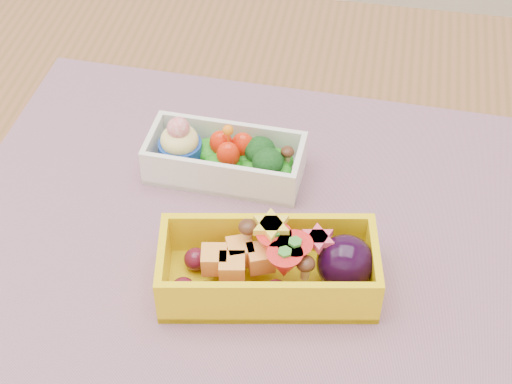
% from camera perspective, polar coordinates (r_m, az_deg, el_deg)
% --- Properties ---
extents(table, '(1.20, 0.80, 0.75)m').
position_cam_1_polar(table, '(0.80, -0.66, -7.46)').
color(table, brown).
rests_on(table, ground).
extents(placemat, '(0.54, 0.42, 0.00)m').
position_cam_1_polar(placemat, '(0.73, -0.66, -2.34)').
color(placemat, gray).
rests_on(placemat, table).
extents(bento_white, '(0.15, 0.07, 0.06)m').
position_cam_1_polar(bento_white, '(0.76, -2.30, 2.49)').
color(bento_white, white).
rests_on(bento_white, placemat).
extents(bento_yellow, '(0.19, 0.11, 0.06)m').
position_cam_1_polar(bento_yellow, '(0.66, 1.24, -5.35)').
color(bento_yellow, yellow).
rests_on(bento_yellow, placemat).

